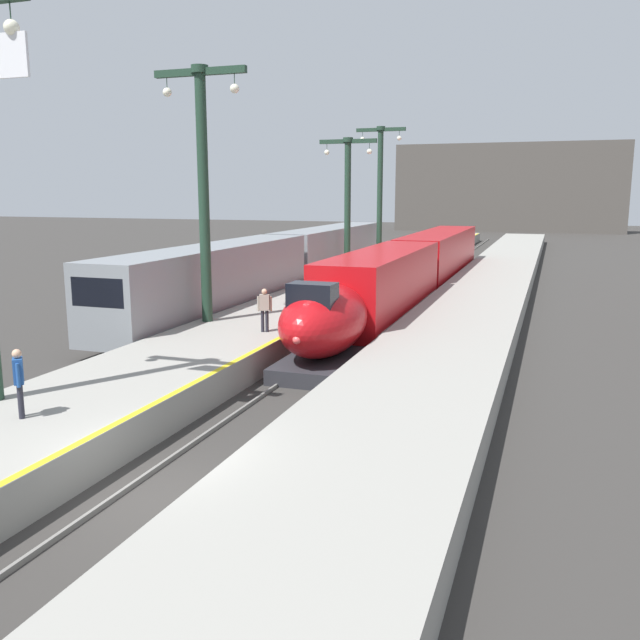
# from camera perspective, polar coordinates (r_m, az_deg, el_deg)

# --- Properties ---
(ground_plane) EXTENTS (260.00, 260.00, 0.00)m
(ground_plane) POSITION_cam_1_polar(r_m,az_deg,el_deg) (15.28, -13.70, -14.34)
(ground_plane) COLOR #33302D
(platform_left) EXTENTS (4.80, 110.00, 1.05)m
(platform_left) POSITION_cam_1_polar(r_m,az_deg,el_deg) (38.59, 1.15, 2.01)
(platform_left) COLOR gray
(platform_left) RESTS_ON ground
(platform_right) EXTENTS (4.80, 110.00, 1.05)m
(platform_right) POSITION_cam_1_polar(r_m,az_deg,el_deg) (36.94, 13.19, 1.33)
(platform_right) COLOR gray
(platform_right) RESTS_ON ground
(platform_left_safety_stripe) EXTENTS (0.20, 107.80, 0.01)m
(platform_left_safety_stripe) POSITION_cam_1_polar(r_m,az_deg,el_deg) (37.88, 4.44, 2.62)
(platform_left_safety_stripe) COLOR yellow
(platform_left_safety_stripe) RESTS_ON platform_left
(rail_main_left) EXTENTS (0.08, 110.00, 0.12)m
(rail_main_left) POSITION_cam_1_polar(r_m,az_deg,el_deg) (40.44, 6.81, 1.67)
(rail_main_left) COLOR slate
(rail_main_left) RESTS_ON ground
(rail_main_right) EXTENTS (0.08, 110.00, 0.12)m
(rail_main_right) POSITION_cam_1_polar(r_m,az_deg,el_deg) (40.15, 8.90, 1.56)
(rail_main_right) COLOR slate
(rail_main_right) RESTS_ON ground
(rail_secondary_left) EXTENTS (0.08, 110.00, 0.12)m
(rail_secondary_left) POSITION_cam_1_polar(r_m,az_deg,el_deg) (42.87, -3.83, 2.24)
(rail_secondary_left) COLOR slate
(rail_secondary_left) RESTS_ON ground
(rail_secondary_right) EXTENTS (0.08, 110.00, 0.12)m
(rail_secondary_right) POSITION_cam_1_polar(r_m,az_deg,el_deg) (42.31, -1.96, 2.15)
(rail_secondary_right) COLOR slate
(rail_secondary_right) RESTS_ON ground
(highspeed_train_main) EXTENTS (2.92, 37.30, 3.60)m
(highspeed_train_main) POSITION_cam_1_polar(r_m,az_deg,el_deg) (39.05, 7.62, 4.11)
(highspeed_train_main) COLOR #B20F14
(highspeed_train_main) RESTS_ON ground
(regional_train_adjacent) EXTENTS (2.85, 36.60, 3.80)m
(regional_train_adjacent) POSITION_cam_1_polar(r_m,az_deg,el_deg) (42.01, -3.10, 4.92)
(regional_train_adjacent) COLOR gray
(regional_train_adjacent) RESTS_ON ground
(station_column_mid) EXTENTS (4.00, 0.68, 10.23)m
(station_column_mid) POSITION_cam_1_polar(r_m,az_deg,el_deg) (28.31, -9.84, 12.09)
(station_column_mid) COLOR #1E3828
(station_column_mid) RESTS_ON platform_left
(station_column_far) EXTENTS (4.00, 0.68, 8.94)m
(station_column_far) POSITION_cam_1_polar(r_m,az_deg,el_deg) (47.05, 2.34, 10.82)
(station_column_far) COLOR #1E3828
(station_column_far) RESTS_ON platform_left
(station_column_distant) EXTENTS (4.00, 0.68, 10.44)m
(station_column_distant) POSITION_cam_1_polar(r_m,az_deg,el_deg) (55.72, 5.08, 11.59)
(station_column_distant) COLOR #1E3828
(station_column_distant) RESTS_ON platform_left
(passenger_near_edge) EXTENTS (0.50, 0.39, 1.69)m
(passenger_near_edge) POSITION_cam_1_polar(r_m,az_deg,el_deg) (33.04, 1.59, 3.18)
(passenger_near_edge) COLOR #23232D
(passenger_near_edge) RESTS_ON platform_left
(passenger_mid_platform) EXTENTS (0.42, 0.45, 1.69)m
(passenger_mid_platform) POSITION_cam_1_polar(r_m,az_deg,el_deg) (17.69, -24.06, -4.47)
(passenger_mid_platform) COLOR #23232D
(passenger_mid_platform) RESTS_ON platform_left
(passenger_far_waiting) EXTENTS (0.55, 0.32, 1.69)m
(passenger_far_waiting) POSITION_cam_1_polar(r_m,az_deg,el_deg) (26.14, -4.70, 1.13)
(passenger_far_waiting) COLOR #23232D
(passenger_far_waiting) RESTS_ON platform_left
(rolling_suitcase) EXTENTS (0.40, 0.22, 0.98)m
(rolling_suitcase) POSITION_cam_1_polar(r_m,az_deg,el_deg) (33.93, 0.63, 2.22)
(rolling_suitcase) COLOR maroon
(rolling_suitcase) RESTS_ON platform_left
(terminus_back_wall) EXTENTS (36.00, 2.00, 14.00)m
(terminus_back_wall) POSITION_cam_1_polar(r_m,az_deg,el_deg) (113.80, 15.51, 10.70)
(terminus_back_wall) COLOR #4C4742
(terminus_back_wall) RESTS_ON ground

